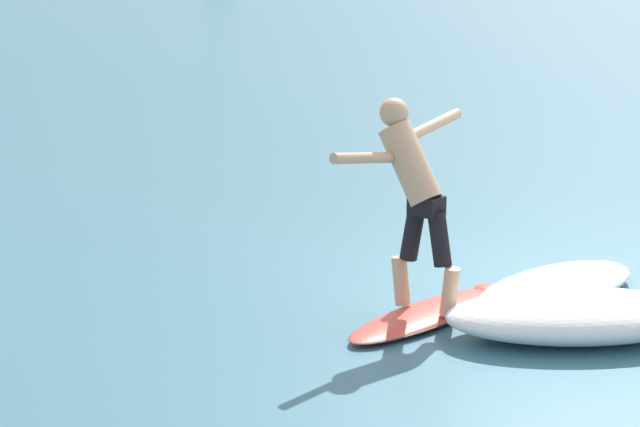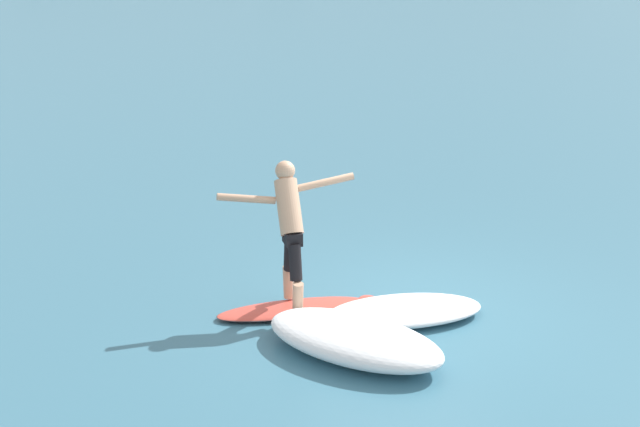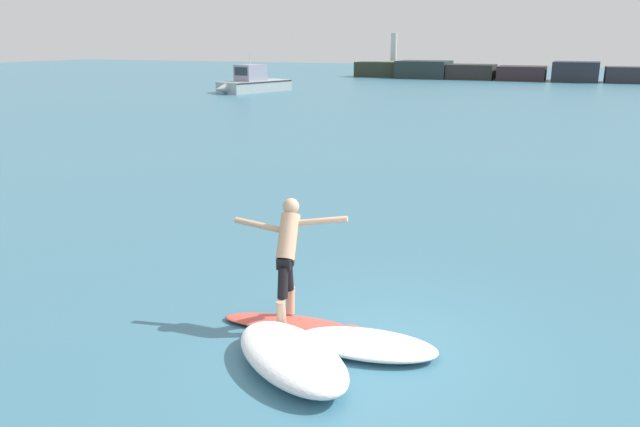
{
  "view_description": "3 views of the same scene",
  "coord_description": "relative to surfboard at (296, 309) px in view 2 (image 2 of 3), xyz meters",
  "views": [
    {
      "loc": [
        -9.85,
        -8.69,
        3.96
      ],
      "look_at": [
        -1.43,
        1.49,
        0.65
      ],
      "focal_mm": 85.0,
      "sensor_mm": 36.0,
      "label": 1
    },
    {
      "loc": [
        -1.86,
        -9.89,
        4.87
      ],
      "look_at": [
        -1.06,
        1.11,
        0.92
      ],
      "focal_mm": 50.0,
      "sensor_mm": 36.0,
      "label": 2
    },
    {
      "loc": [
        2.36,
        -7.43,
        4.07
      ],
      "look_at": [
        -1.65,
        1.72,
        1.28
      ],
      "focal_mm": 35.0,
      "sensor_mm": 36.0,
      "label": 3
    }
  ],
  "objects": [
    {
      "name": "wave_foam_at_tail",
      "position": [
        0.6,
        -1.12,
        0.14
      ],
      "size": [
        2.36,
        2.11,
        0.38
      ],
      "color": "white",
      "rests_on": "ground"
    },
    {
      "name": "ground_plane",
      "position": [
        1.43,
        -0.07,
        -0.05
      ],
      "size": [
        200.0,
        200.0,
        0.0
      ],
      "primitive_type": "plane",
      "color": "teal"
    },
    {
      "name": "surfboard",
      "position": [
        0.0,
        0.0,
        0.0
      ],
      "size": [
        2.1,
        0.88,
        0.23
      ],
      "color": "#DD4E40",
      "rests_on": "ground"
    },
    {
      "name": "wave_foam_at_nose",
      "position": [
        1.31,
        -0.26,
        0.05
      ],
      "size": [
        2.01,
        1.1,
        0.2
      ],
      "color": "white",
      "rests_on": "ground"
    },
    {
      "name": "surfer",
      "position": [
        -0.06,
        0.13,
        1.1
      ],
      "size": [
        1.69,
        0.84,
        1.76
      ],
      "color": "tan",
      "rests_on": "surfboard"
    }
  ]
}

